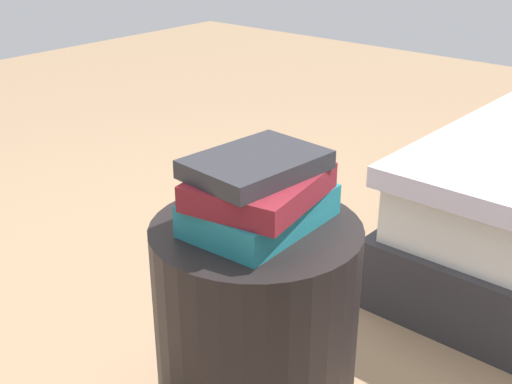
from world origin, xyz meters
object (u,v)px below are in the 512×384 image
(book_teal, at_px, (261,211))
(book_maroon, at_px, (260,186))
(side_table, at_px, (256,350))
(book_charcoal, at_px, (257,164))

(book_teal, xyz_separation_m, book_maroon, (0.01, 0.01, 0.05))
(side_table, height_order, book_maroon, book_maroon)
(book_maroon, bearing_deg, book_charcoal, -110.15)
(side_table, xyz_separation_m, book_teal, (-0.01, 0.00, 0.31))
(book_maroon, relative_size, book_charcoal, 1.02)
(book_maroon, bearing_deg, side_table, -95.14)
(side_table, relative_size, book_charcoal, 2.35)
(book_maroon, distance_m, book_charcoal, 0.04)
(book_teal, bearing_deg, book_maroon, 23.51)
(side_table, bearing_deg, book_charcoal, -175.78)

